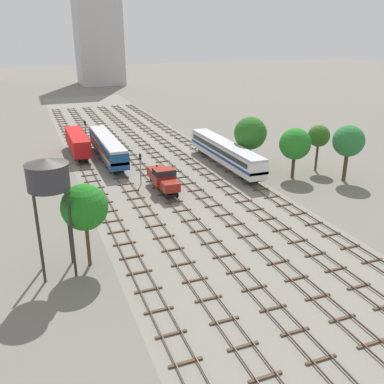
# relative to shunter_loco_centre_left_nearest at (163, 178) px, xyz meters

# --- Properties ---
(ground_plane) EXTENTS (480.00, 480.00, 0.00)m
(ground_plane) POSITION_rel_shunter_loco_centre_left_nearest_xyz_m (2.11, 11.13, -2.01)
(ground_plane) COLOR slate
(ballast_bed) EXTENTS (25.14, 176.00, 0.01)m
(ballast_bed) POSITION_rel_shunter_loco_centre_left_nearest_xyz_m (2.11, 11.13, -2.01)
(ballast_bed) COLOR gray
(ballast_bed) RESTS_ON ground
(track_far_left) EXTENTS (2.40, 126.00, 0.29)m
(track_far_left) POSITION_rel_shunter_loco_centre_left_nearest_xyz_m (-8.46, 12.13, -1.87)
(track_far_left) COLOR #47382D
(track_far_left) RESTS_ON ground
(track_left) EXTENTS (2.40, 126.00, 0.29)m
(track_left) POSITION_rel_shunter_loco_centre_left_nearest_xyz_m (-4.23, 12.13, -1.87)
(track_left) COLOR #47382D
(track_left) RESTS_ON ground
(track_centre_left) EXTENTS (2.40, 126.00, 0.29)m
(track_centre_left) POSITION_rel_shunter_loco_centre_left_nearest_xyz_m (0.00, 12.13, -1.87)
(track_centre_left) COLOR #47382D
(track_centre_left) RESTS_ON ground
(track_centre) EXTENTS (2.40, 126.00, 0.29)m
(track_centre) POSITION_rel_shunter_loco_centre_left_nearest_xyz_m (4.23, 12.13, -1.87)
(track_centre) COLOR #47382D
(track_centre) RESTS_ON ground
(track_centre_right) EXTENTS (2.40, 126.00, 0.29)m
(track_centre_right) POSITION_rel_shunter_loco_centre_left_nearest_xyz_m (8.46, 12.13, -1.87)
(track_centre_right) COLOR #47382D
(track_centre_right) RESTS_ON ground
(track_right) EXTENTS (2.40, 126.00, 0.29)m
(track_right) POSITION_rel_shunter_loco_centre_left_nearest_xyz_m (12.69, 12.13, -1.87)
(track_right) COLOR #47382D
(track_right) RESTS_ON ground
(shunter_loco_centre_left_nearest) EXTENTS (2.74, 8.46, 3.10)m
(shunter_loco_centre_left_nearest) POSITION_rel_shunter_loco_centre_left_nearest_xyz_m (0.00, 0.00, 0.00)
(shunter_loco_centre_left_nearest) COLOR maroon
(shunter_loco_centre_left_nearest) RESTS_ON ground
(passenger_coach_right_near) EXTENTS (2.96, 22.00, 3.80)m
(passenger_coach_right_near) POSITION_rel_shunter_loco_centre_left_nearest_xyz_m (12.69, 7.21, 0.60)
(passenger_coach_right_near) COLOR white
(passenger_coach_right_near) RESTS_ON ground
(diesel_railcar_left_mid) EXTENTS (2.96, 20.50, 3.80)m
(diesel_railcar_left_mid) POSITION_rel_shunter_loco_centre_left_nearest_xyz_m (-4.23, 17.69, 0.59)
(diesel_railcar_left_mid) COLOR #194C8C
(diesel_railcar_left_mid) RESTS_ON ground
(freight_boxcar_far_left_midfar) EXTENTS (2.87, 14.00, 3.60)m
(freight_boxcar_far_left_midfar) POSITION_rel_shunter_loco_centre_left_nearest_xyz_m (-8.45, 23.25, 0.44)
(freight_boxcar_far_left_midfar) COLOR red
(freight_boxcar_far_left_midfar) RESTS_ON ground
(water_tower) EXTENTS (3.69, 3.69, 10.72)m
(water_tower) POSITION_rel_shunter_loco_centre_left_nearest_xyz_m (-15.16, -16.44, 7.09)
(water_tower) COLOR #2D2826
(water_tower) RESTS_ON ground
(signal_post_nearest) EXTENTS (0.28, 0.47, 4.63)m
(signal_post_nearest) POSITION_rel_shunter_loco_centre_left_nearest_xyz_m (-2.11, 3.96, 0.97)
(signal_post_nearest) COLOR gray
(signal_post_nearest) RESTS_ON ground
(signal_post_near) EXTENTS (0.28, 0.47, 5.26)m
(signal_post_near) POSITION_rel_shunter_loco_centre_left_nearest_xyz_m (-6.34, 27.79, 1.34)
(signal_post_near) COLOR gray
(signal_post_near) RESTS_ON ground
(lineside_tree_0) EXTENTS (4.21, 4.21, 7.97)m
(lineside_tree_0) POSITION_rel_shunter_loco_centre_left_nearest_xyz_m (-12.40, -16.25, 3.83)
(lineside_tree_0) COLOR #4C331E
(lineside_tree_0) RESTS_ON ground
(lineside_tree_1) EXTENTS (5.17, 5.17, 8.16)m
(lineside_tree_1) POSITION_rel_shunter_loco_centre_left_nearest_xyz_m (16.33, 5.82, 3.55)
(lineside_tree_1) COLOR #4C331E
(lineside_tree_1) RESTS_ON ground
(lineside_tree_2) EXTENTS (4.48, 4.48, 8.22)m
(lineside_tree_2) POSITION_rel_shunter_loco_centre_left_nearest_xyz_m (26.10, -5.23, 3.91)
(lineside_tree_2) COLOR #4C331E
(lineside_tree_2) RESTS_ON ground
(lineside_tree_3) EXTENTS (3.36, 3.36, 7.27)m
(lineside_tree_3) POSITION_rel_shunter_loco_centre_left_nearest_xyz_m (25.21, 0.32, 3.53)
(lineside_tree_3) COLOR #4C331E
(lineside_tree_3) RESTS_ON ground
(lineside_tree_4) EXTENTS (4.62, 4.62, 7.51)m
(lineside_tree_4) POSITION_rel_shunter_loco_centre_left_nearest_xyz_m (19.88, -1.27, 3.16)
(lineside_tree_4) COLOR #4C331E
(lineside_tree_4) RESTS_ON ground
(skyline_tower_1) EXTENTS (17.37, 19.88, 56.36)m
(skyline_tower_1) POSITION_rel_shunter_loco_centre_left_nearest_xyz_m (15.09, 134.86, 26.17)
(skyline_tower_1) COLOR #B6B4B4
(skyline_tower_1) RESTS_ON ground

